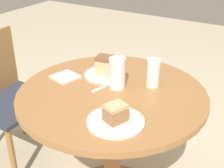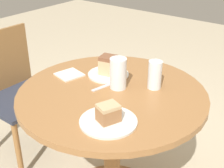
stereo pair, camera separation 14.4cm
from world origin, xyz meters
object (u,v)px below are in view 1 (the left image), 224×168
(glass_water, at_px, (117,75))
(cake_slice_near, at_px, (105,65))
(cake_slice_far, at_px, (116,113))
(chair, at_px, (5,96))
(glass_lemonade, at_px, (153,74))
(plate_far, at_px, (115,122))
(plate_near, at_px, (105,75))

(glass_water, bearing_deg, cake_slice_near, 56.16)
(cake_slice_far, bearing_deg, cake_slice_near, 37.90)
(chair, height_order, glass_lemonade, glass_lemonade)
(cake_slice_near, bearing_deg, plate_far, -142.10)
(glass_water, bearing_deg, chair, 92.75)
(plate_near, bearing_deg, chair, 100.17)
(plate_near, xyz_separation_m, cake_slice_far, (-0.36, -0.28, 0.04))
(cake_slice_far, bearing_deg, chair, 76.42)
(glass_water, bearing_deg, plate_near, 56.16)
(plate_near, distance_m, glass_lemonade, 0.28)
(cake_slice_far, distance_m, glass_lemonade, 0.38)
(plate_near, height_order, plate_far, same)
(plate_far, bearing_deg, plate_near, 37.90)
(chair, distance_m, plate_far, 1.04)
(chair, height_order, glass_water, glass_water)
(plate_near, bearing_deg, cake_slice_near, -90.00)
(cake_slice_near, relative_size, cake_slice_far, 0.96)
(glass_lemonade, bearing_deg, plate_far, -178.72)
(cake_slice_far, relative_size, glass_lemonade, 0.74)
(glass_water, bearing_deg, plate_far, -150.84)
(plate_far, height_order, cake_slice_far, cake_slice_far)
(cake_slice_far, distance_m, glass_water, 0.31)
(plate_near, height_order, cake_slice_far, cake_slice_far)
(chair, xyz_separation_m, plate_near, (0.12, -0.69, 0.28))
(plate_far, xyz_separation_m, cake_slice_far, (-0.00, 0.00, 0.04))
(plate_far, relative_size, cake_slice_far, 2.29)
(chair, xyz_separation_m, plate_far, (-0.23, -0.97, 0.28))
(plate_near, relative_size, plate_far, 0.92)
(chair, bearing_deg, plate_near, -79.11)
(cake_slice_near, distance_m, glass_lemonade, 0.27)
(plate_near, height_order, glass_lemonade, glass_lemonade)
(cake_slice_near, height_order, glass_lemonade, glass_lemonade)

